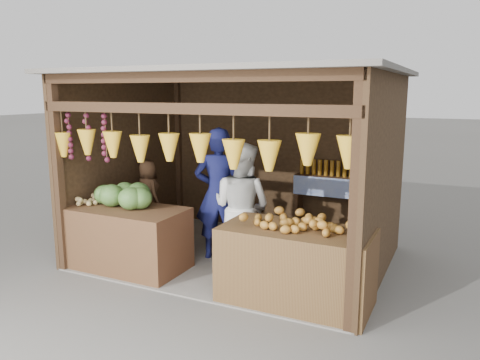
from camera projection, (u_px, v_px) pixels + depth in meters
name	position (u px, v px, depth m)	size (l,w,h in m)	color
ground	(239.00, 257.00, 6.82)	(80.00, 80.00, 0.00)	#514F49
stall_structure	(235.00, 144.00, 6.49)	(4.30, 3.30, 2.66)	slate
back_shelf	(334.00, 189.00, 7.35)	(1.25, 0.32, 1.32)	#382314
counter_left	(127.00, 238.00, 6.34)	(1.61, 0.85, 0.85)	#4C2A19
counter_right	(296.00, 266.00, 5.29)	(1.69, 0.85, 0.88)	#4B2E19
stool	(150.00, 234.00, 7.46)	(0.31, 0.31, 0.29)	black
man_standing	(219.00, 194.00, 6.61)	(0.69, 0.46, 1.90)	#131648
woman_standing	(241.00, 207.00, 6.21)	(0.85, 0.66, 1.74)	silver
vendor_seated	(148.00, 193.00, 7.33)	(0.51, 0.33, 1.04)	#513420
melon_pile	(124.00, 195.00, 6.34)	(1.00, 0.50, 0.32)	#154A13
tanfruit_pile	(90.00, 200.00, 6.46)	(0.34, 0.40, 0.13)	#998746
mango_pile	(299.00, 220.00, 5.16)	(1.40, 0.64, 0.22)	#C54E1A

